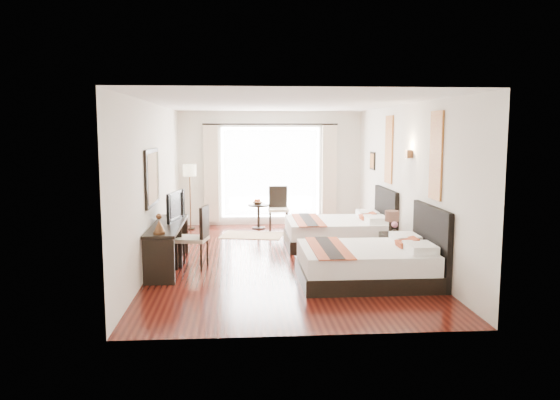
{
  "coord_description": "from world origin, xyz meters",
  "views": [
    {
      "loc": [
        -0.75,
        -9.7,
        2.33
      ],
      "look_at": [
        -0.03,
        0.16,
        1.07
      ],
      "focal_mm": 35.0,
      "sensor_mm": 36.0,
      "label": 1
    }
  ],
  "objects": [
    {
      "name": "nightstand",
      "position": [
        1.97,
        -0.36,
        0.25
      ],
      "size": [
        0.43,
        0.53,
        0.51
      ],
      "primitive_type": "cube",
      "color": "black",
      "rests_on": "floor"
    },
    {
      "name": "bronze_figurine",
      "position": [
        -1.99,
        -1.38,
        0.89
      ],
      "size": [
        0.23,
        0.23,
        0.28
      ],
      "primitive_type": null,
      "rotation": [
        0.0,
        0.0,
        0.31
      ],
      "color": "#4A2E1A",
      "rests_on": "console_desk"
    },
    {
      "name": "mirror_frame",
      "position": [
        -2.22,
        -0.46,
        1.55
      ],
      "size": [
        0.04,
        1.25,
        0.95
      ],
      "primitive_type": "cube",
      "color": "black",
      "rests_on": "wall_desk"
    },
    {
      "name": "console_desk",
      "position": [
        -1.99,
        -0.46,
        0.38
      ],
      "size": [
        0.5,
        2.2,
        0.76
      ],
      "primitive_type": "cube",
      "color": "black",
      "rests_on": "floor"
    },
    {
      "name": "table_lamp",
      "position": [
        1.96,
        -0.21,
        0.77
      ],
      "size": [
        0.25,
        0.25,
        0.4
      ],
      "color": "black",
      "rests_on": "nightstand"
    },
    {
      "name": "wall_entry",
      "position": [
        0.0,
        -3.75,
        1.4
      ],
      "size": [
        4.5,
        0.01,
        2.8
      ],
      "primitive_type": "cube",
      "color": "silver",
      "rests_on": "floor"
    },
    {
      "name": "ceiling",
      "position": [
        0.0,
        0.0,
        2.79
      ],
      "size": [
        4.5,
        7.5,
        0.02
      ],
      "primitive_type": "cube",
      "color": "white",
      "rests_on": "wall_headboard"
    },
    {
      "name": "wall_window",
      "position": [
        0.0,
        3.75,
        1.4
      ],
      "size": [
        4.5,
        0.01,
        2.8
      ],
      "primitive_type": "cube",
      "color": "silver",
      "rests_on": "floor"
    },
    {
      "name": "window_chair",
      "position": [
        0.15,
        3.04,
        0.31
      ],
      "size": [
        0.48,
        0.48,
        1.01
      ],
      "rotation": [
        0.0,
        0.0,
        -1.59
      ],
      "color": "#C2AF95",
      "rests_on": "floor"
    },
    {
      "name": "sheer_curtain",
      "position": [
        0.0,
        3.67,
        1.3
      ],
      "size": [
        2.3,
        0.02,
        2.1
      ],
      "primitive_type": "cube",
      "color": "white",
      "rests_on": "wall_window"
    },
    {
      "name": "side_table",
      "position": [
        -0.32,
        3.17,
        0.29
      ],
      "size": [
        0.5,
        0.5,
        0.58
      ],
      "primitive_type": "cylinder",
      "color": "black",
      "rests_on": "floor"
    },
    {
      "name": "art_panel_near",
      "position": [
        2.23,
        -1.58,
        1.95
      ],
      "size": [
        0.03,
        0.5,
        1.35
      ],
      "primitive_type": "cube",
      "color": "maroon",
      "rests_on": "wall_headboard"
    },
    {
      "name": "drape_left",
      "position": [
        -1.45,
        3.63,
        1.28
      ],
      "size": [
        0.35,
        0.14,
        2.35
      ],
      "primitive_type": "cube",
      "color": "beige",
      "rests_on": "floor"
    },
    {
      "name": "floor",
      "position": [
        0.0,
        0.0,
        -0.01
      ],
      "size": [
        4.5,
        7.5,
        0.01
      ],
      "primitive_type": "cube",
      "color": "#320C09",
      "rests_on": "ground"
    },
    {
      "name": "television",
      "position": [
        -1.97,
        -0.07,
        1.01
      ],
      "size": [
        0.29,
        0.9,
        0.51
      ],
      "primitive_type": "imported",
      "rotation": [
        0.0,
        0.0,
        1.38
      ],
      "color": "black",
      "rests_on": "console_desk"
    },
    {
      "name": "bed_near",
      "position": [
        1.26,
        -1.58,
        0.3
      ],
      "size": [
        2.08,
        1.62,
        1.17
      ],
      "color": "black",
      "rests_on": "floor"
    },
    {
      "name": "fruit_bowl",
      "position": [
        -0.34,
        3.2,
        0.61
      ],
      "size": [
        0.31,
        0.31,
        0.06
      ],
      "primitive_type": "imported",
      "rotation": [
        0.0,
        0.0,
        0.37
      ],
      "color": "#4D341B",
      "rests_on": "side_table"
    },
    {
      "name": "bed_far",
      "position": [
        1.27,
        1.07,
        0.3
      ],
      "size": [
        2.07,
        1.61,
        1.16
      ],
      "color": "black",
      "rests_on": "floor"
    },
    {
      "name": "desk_chair",
      "position": [
        -1.55,
        -0.48,
        0.32
      ],
      "size": [
        0.58,
        0.58,
        1.06
      ],
      "rotation": [
        0.0,
        0.0,
        2.95
      ],
      "color": "#C2AF95",
      "rests_on": "floor"
    },
    {
      "name": "floor_lamp",
      "position": [
        -1.93,
        3.19,
        1.3
      ],
      "size": [
        0.31,
        0.31,
        1.54
      ],
      "color": "black",
      "rests_on": "floor"
    },
    {
      "name": "art_panel_far",
      "position": [
        2.23,
        1.07,
        1.95
      ],
      "size": [
        0.03,
        0.5,
        1.35
      ],
      "primitive_type": "cube",
      "color": "maroon",
      "rests_on": "wall_headboard"
    },
    {
      "name": "wall_sconce",
      "position": [
        2.19,
        -0.36,
        1.92
      ],
      "size": [
        0.1,
        0.14,
        0.14
      ],
      "primitive_type": "cube",
      "color": "#4A2E1A",
      "rests_on": "wall_headboard"
    },
    {
      "name": "vase",
      "position": [
        1.94,
        -0.49,
        0.57
      ],
      "size": [
        0.17,
        0.17,
        0.13
      ],
      "primitive_type": "imported",
      "rotation": [
        0.0,
        0.0,
        -0.37
      ],
      "color": "black",
      "rests_on": "nightstand"
    },
    {
      "name": "wall_desk",
      "position": [
        -2.25,
        0.0,
        1.4
      ],
      "size": [
        0.01,
        7.5,
        2.8
      ],
      "primitive_type": "cube",
      "color": "silver",
      "rests_on": "floor"
    },
    {
      "name": "window_glass",
      "position": [
        0.0,
        3.73,
        1.3
      ],
      "size": [
        2.4,
        0.02,
        2.2
      ],
      "primitive_type": "cube",
      "color": "white",
      "rests_on": "wall_window"
    },
    {
      "name": "wall_headboard",
      "position": [
        2.25,
        0.0,
        1.4
      ],
      "size": [
        0.01,
        7.5,
        2.8
      ],
      "primitive_type": "cube",
      "color": "silver",
      "rests_on": "floor"
    },
    {
      "name": "drape_right",
      "position": [
        1.45,
        3.63,
        1.28
      ],
      "size": [
        0.35,
        0.14,
        2.35
      ],
      "primitive_type": "cube",
      "color": "beige",
      "rests_on": "floor"
    },
    {
      "name": "jute_rug",
      "position": [
        -0.49,
        2.3,
        0.01
      ],
      "size": [
        1.5,
        1.17,
        0.01
      ],
      "primitive_type": "cube",
      "rotation": [
        0.0,
        0.0,
        -0.21
      ],
      "color": "tan",
      "rests_on": "floor"
    },
    {
      "name": "mirror_glass",
      "position": [
        -2.19,
        -0.46,
        1.55
      ],
      "size": [
        0.01,
        1.12,
        0.82
      ],
      "primitive_type": "cube",
      "color": "white",
      "rests_on": "mirror_frame"
    }
  ]
}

